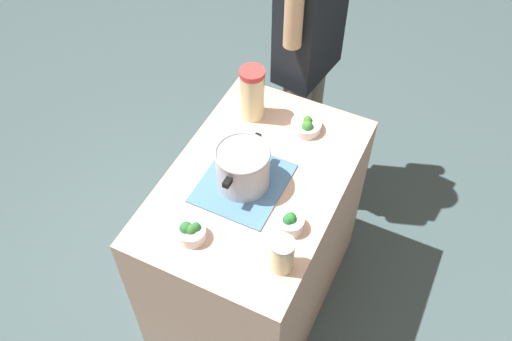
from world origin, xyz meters
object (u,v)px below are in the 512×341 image
Objects in this scene: mason_jar at (282,255)px; broccoli_bowl_center at (306,126)px; broccoli_bowl_back at (191,232)px; cooking_pot at (243,167)px; broccoli_bowl_front at (290,222)px; lemonade_pitcher at (252,93)px; person_cook at (307,62)px.

broccoli_bowl_center is at bearing 15.28° from mason_jar.
broccoli_bowl_center is at bearing -13.69° from broccoli_bowl_back.
cooking_pot is 0.28m from broccoli_bowl_front.
cooking_pot is at bearing 46.58° from mason_jar.
broccoli_bowl_center is (0.49, 0.14, -0.01)m from broccoli_bowl_front.
lemonade_pitcher is 0.68m from broccoli_bowl_back.
mason_jar is at bearing -84.56° from broccoli_bowl_back.
broccoli_bowl_front is 0.06× the size of person_cook.
cooking_pot is 0.17× the size of person_cook.
mason_jar is at bearing -164.72° from broccoli_bowl_center.
mason_jar reaches higher than broccoli_bowl_center.
lemonade_pitcher is at bearing 93.75° from broccoli_bowl_center.
lemonade_pitcher is at bearing 171.59° from person_cook.
broccoli_bowl_back is 1.13m from person_cook.
broccoli_bowl_center is 1.26× the size of broccoli_bowl_back.
cooking_pot is 0.32m from broccoli_bowl_back.
person_cook is at bearing 21.91° from broccoli_bowl_center.
broccoli_bowl_front is (-0.47, -0.38, -0.09)m from lemonade_pitcher.
broccoli_bowl_back is at bearing 95.44° from mason_jar.
broccoli_bowl_center is 0.70m from broccoli_bowl_back.
person_cook is at bearing -8.41° from lemonade_pitcher.
person_cook reaches higher than broccoli_bowl_front.
lemonade_pitcher is (0.36, 0.14, 0.02)m from cooking_pot.
broccoli_bowl_back is at bearing 122.57° from broccoli_bowl_front.
mason_jar is 0.68m from broccoli_bowl_center.
lemonade_pitcher is at bearing 20.60° from cooking_pot.
broccoli_bowl_back is at bearing 169.54° from cooking_pot.
broccoli_bowl_center is 0.08× the size of person_cook.
broccoli_bowl_center is at bearing 15.76° from broccoli_bowl_front.
person_cook reaches higher than lemonade_pitcher.
broccoli_bowl_back reaches higher than broccoli_bowl_center.
lemonade_pitcher reaches higher than broccoli_bowl_back.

